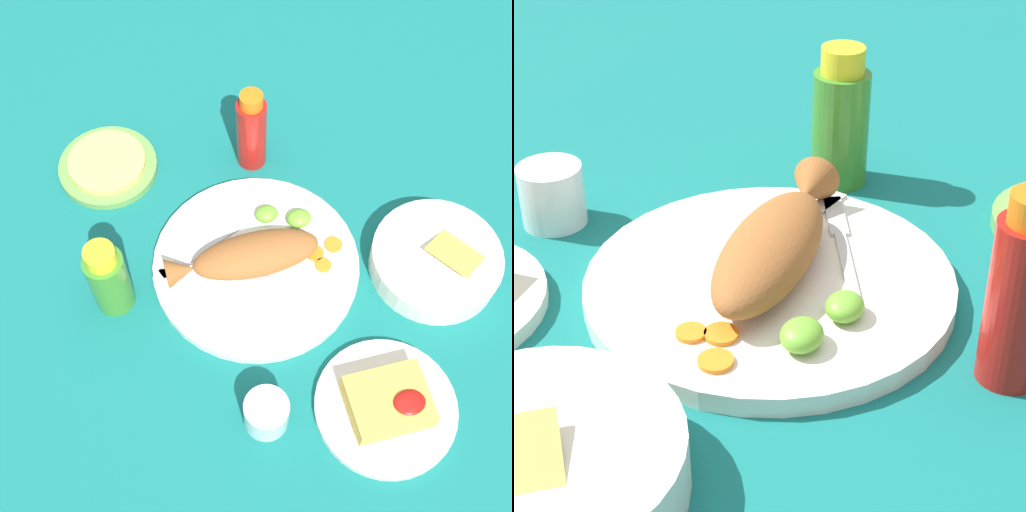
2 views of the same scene
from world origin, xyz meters
TOP-DOWN VIEW (x-y plane):
  - ground_plane at (0.00, 0.00)m, footprint 4.00×4.00m
  - main_plate at (0.00, 0.00)m, footprint 0.32×0.32m
  - fried_fish at (-0.01, -0.00)m, footprint 0.24×0.07m
  - fork_near at (-0.08, -0.01)m, footprint 0.18×0.07m
  - fork_far at (-0.07, 0.04)m, footprint 0.18×0.08m
  - carrot_slice_near at (0.10, -0.03)m, footprint 0.02×0.02m
  - carrot_slice_mid at (0.13, 0.00)m, footprint 0.03×0.03m
  - carrot_slice_far at (0.09, -0.01)m, footprint 0.03×0.03m
  - lime_wedge_main at (0.08, 0.06)m, footprint 0.04×0.03m
  - lime_wedge_side at (0.04, 0.08)m, footprint 0.04×0.03m
  - hot_sauce_bottle_red at (0.05, 0.21)m, footprint 0.05×0.05m
  - hot_sauce_bottle_green at (-0.22, -0.00)m, footprint 0.06×0.06m
  - salt_cup at (-0.05, -0.24)m, footprint 0.06×0.06m
  - side_plate_fries at (0.12, -0.27)m, footprint 0.20×0.20m
  - fries_pile at (0.12, -0.27)m, footprint 0.11×0.09m
  - guacamole_bowl at (0.27, -0.07)m, footprint 0.20×0.20m
  - tortilla_plate at (-0.20, 0.25)m, footprint 0.17×0.17m
  - tortilla_stack at (-0.20, 0.25)m, footprint 0.13×0.13m

SIDE VIEW (x-z plane):
  - ground_plane at x=0.00m, z-range 0.00..0.00m
  - side_plate_fries at x=0.12m, z-range 0.00..0.01m
  - tortilla_plate at x=-0.20m, z-range 0.00..0.01m
  - main_plate at x=0.00m, z-range 0.00..0.02m
  - fork_near at x=-0.08m, z-range 0.02..0.02m
  - fork_far at x=-0.07m, z-range 0.02..0.02m
  - carrot_slice_near at x=0.10m, z-range 0.02..0.02m
  - carrot_slice_mid at x=0.13m, z-range 0.02..0.02m
  - carrot_slice_far at x=0.09m, z-range 0.02..0.02m
  - tortilla_stack at x=-0.20m, z-range 0.01..0.03m
  - guacamole_bowl at x=0.27m, z-range 0.00..0.06m
  - salt_cup at x=-0.05m, z-range 0.00..0.06m
  - lime_wedge_side at x=0.04m, z-range 0.02..0.04m
  - lime_wedge_main at x=0.08m, z-range 0.02..0.04m
  - fries_pile at x=0.12m, z-range 0.01..0.05m
  - fried_fish at x=-0.01m, z-range 0.02..0.07m
  - hot_sauce_bottle_green at x=-0.22m, z-range -0.01..0.14m
  - hot_sauce_bottle_red at x=0.05m, z-range 0.00..0.15m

